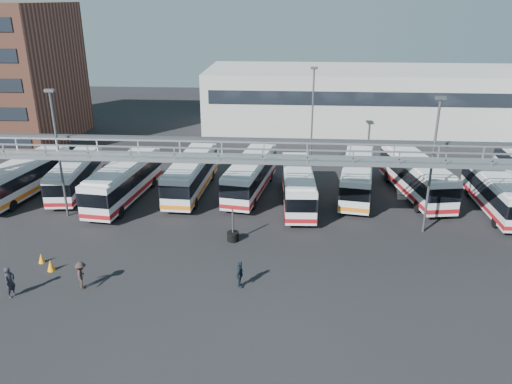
# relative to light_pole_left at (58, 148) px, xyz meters

# --- Properties ---
(ground) EXTENTS (140.00, 140.00, 0.00)m
(ground) POSITION_rel_light_pole_left_xyz_m (16.00, -8.00, -5.73)
(ground) COLOR black
(ground) RESTS_ON ground
(gantry) EXTENTS (51.40, 5.15, 7.10)m
(gantry) POSITION_rel_light_pole_left_xyz_m (16.00, -2.13, -0.22)
(gantry) COLOR gray
(gantry) RESTS_ON ground
(warehouse) EXTENTS (42.00, 14.00, 8.00)m
(warehouse) POSITION_rel_light_pole_left_xyz_m (28.00, 30.00, -1.73)
(warehouse) COLOR #9E9E99
(warehouse) RESTS_ON ground
(light_pole_left) EXTENTS (0.70, 0.35, 10.21)m
(light_pole_left) POSITION_rel_light_pole_left_xyz_m (0.00, 0.00, 0.00)
(light_pole_left) COLOR #4C4F54
(light_pole_left) RESTS_ON ground
(light_pole_mid) EXTENTS (0.70, 0.35, 10.21)m
(light_pole_mid) POSITION_rel_light_pole_left_xyz_m (28.00, -1.00, 0.00)
(light_pole_mid) COLOR #4C4F54
(light_pole_mid) RESTS_ON ground
(light_pole_back) EXTENTS (0.70, 0.35, 10.21)m
(light_pole_back) POSITION_rel_light_pole_left_xyz_m (20.00, 14.00, 0.00)
(light_pole_back) COLOR #4C4F54
(light_pole_back) RESTS_ON ground
(bus_0) EXTENTS (4.11, 10.99, 3.26)m
(bus_0) POSITION_rel_light_pole_left_xyz_m (-5.50, 4.17, -3.92)
(bus_0) COLOR silver
(bus_0) RESTS_ON ground
(bus_1) EXTENTS (3.29, 10.27, 3.07)m
(bus_1) POSITION_rel_light_pole_left_xyz_m (-1.36, 5.35, -4.03)
(bus_1) COLOR silver
(bus_1) RESTS_ON ground
(bus_2) EXTENTS (3.84, 11.34, 3.38)m
(bus_2) POSITION_rel_light_pole_left_xyz_m (3.67, 3.53, -3.86)
(bus_2) COLOR silver
(bus_2) RESTS_ON ground
(bus_3) EXTENTS (3.15, 11.01, 3.31)m
(bus_3) POSITION_rel_light_pole_left_xyz_m (9.09, 5.71, -3.90)
(bus_3) COLOR silver
(bus_3) RESTS_ON ground
(bus_4) EXTENTS (4.26, 11.10, 3.29)m
(bus_4) POSITION_rel_light_pole_left_xyz_m (14.38, 6.01, -3.91)
(bus_4) COLOR silver
(bus_4) RESTS_ON ground
(bus_5) EXTENTS (2.87, 10.60, 3.19)m
(bus_5) POSITION_rel_light_pole_left_xyz_m (18.57, 3.70, -3.96)
(bus_5) COLOR silver
(bus_5) RESTS_ON ground
(bus_6) EXTENTS (4.16, 11.00, 3.26)m
(bus_6) POSITION_rel_light_pole_left_xyz_m (23.80, 6.15, -3.92)
(bus_6) COLOR silver
(bus_6) RESTS_ON ground
(bus_7) EXTENTS (4.50, 11.67, 3.46)m
(bus_7) POSITION_rel_light_pole_left_xyz_m (28.95, 6.43, -3.81)
(bus_7) COLOR silver
(bus_7) RESTS_ON ground
(bus_8) EXTENTS (2.37, 10.20, 3.10)m
(bus_8) POSITION_rel_light_pole_left_xyz_m (34.71, 3.35, -4.01)
(bus_8) COLOR silver
(bus_8) RESTS_ON ground
(pedestrian_a) EXTENTS (0.62, 0.79, 1.93)m
(pedestrian_a) POSITION_rel_light_pole_left_xyz_m (1.65, -11.61, -4.76)
(pedestrian_a) COLOR #22212A
(pedestrian_a) RESTS_ON ground
(pedestrian_c) EXTENTS (0.99, 1.30, 1.78)m
(pedestrian_c) POSITION_rel_light_pole_left_xyz_m (5.46, -10.44, -4.84)
(pedestrian_c) COLOR #2D211E
(pedestrian_c) RESTS_ON ground
(pedestrian_d) EXTENTS (0.60, 1.06, 1.71)m
(pedestrian_d) POSITION_rel_light_pole_left_xyz_m (14.97, -9.64, -4.87)
(pedestrian_d) COLOR black
(pedestrian_d) RESTS_ON ground
(cone_left) EXTENTS (0.60, 0.60, 0.77)m
(cone_left) POSITION_rel_light_pole_left_xyz_m (2.59, -8.55, -5.34)
(cone_left) COLOR orange
(cone_left) RESTS_ON ground
(cone_right) EXTENTS (0.42, 0.42, 0.67)m
(cone_right) POSITION_rel_light_pole_left_xyz_m (1.49, -7.59, -5.39)
(cone_right) COLOR orange
(cone_right) RESTS_ON ground
(tire_stack) EXTENTS (0.86, 0.86, 2.47)m
(tire_stack) POSITION_rel_light_pole_left_xyz_m (13.85, -3.50, -5.31)
(tire_stack) COLOR black
(tire_stack) RESTS_ON ground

